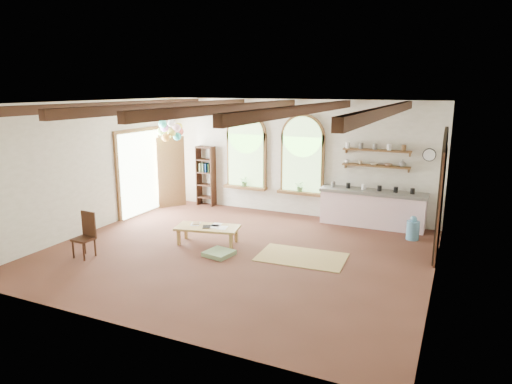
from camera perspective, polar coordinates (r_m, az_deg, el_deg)
The scene contains 27 objects.
floor at distance 10.01m, azimuth -2.48°, elevation -7.58°, with size 8.00×8.00×0.00m, color brown.
ceiling_beams at distance 9.38m, azimuth -2.67°, elevation 10.45°, with size 6.20×6.80×0.18m, color #381B12, non-canonical shape.
window_left at distance 13.20m, azimuth -1.24°, elevation 4.78°, with size 1.30×0.28×2.20m.
window_right at distance 12.56m, azimuth 5.79°, elevation 4.30°, with size 1.30×0.28×2.20m.
left_doorway at distance 13.27m, azimuth -14.32°, elevation 2.31°, with size 0.10×1.90×2.50m, color brown.
right_doorway at distance 10.14m, azimuth 21.95°, elevation -1.74°, with size 0.10×1.30×2.40m, color black.
kitchen_counter at distance 12.10m, azimuth 14.32°, elevation -1.97°, with size 2.68×0.62×0.94m.
wall_shelf_lower at distance 12.05m, azimuth 14.76°, elevation 3.17°, with size 1.70×0.24×0.04m, color brown.
wall_shelf_upper at distance 11.99m, azimuth 14.87°, elevation 5.06°, with size 1.70×0.24×0.04m, color brown.
wall_clock at distance 11.92m, azimuth 20.85°, elevation 4.36°, with size 0.32×0.32×0.04m, color black.
bookshelf at distance 13.83m, azimuth -6.28°, elevation 2.01°, with size 0.53×0.32×1.80m.
coffee_table at distance 10.50m, azimuth -6.07°, elevation -4.56°, with size 1.54×0.95×0.41m.
side_chair at distance 10.33m, azimuth -20.62°, elevation -6.14°, with size 0.40×0.40×0.96m.
floor_mat at distance 9.77m, azimuth 5.72°, elevation -8.09°, with size 1.83×1.13×0.02m, color tan.
floor_cushion at distance 9.86m, azimuth -4.64°, elevation -7.64°, with size 0.54×0.54×0.09m, color #7C9F6D.
water_jug_a at distance 11.37m, azimuth 19.01°, elevation -4.44°, with size 0.30×0.30×0.57m.
water_jug_b at distance 12.03m, azimuth 18.95°, elevation -3.46°, with size 0.30×0.30×0.59m.
balloon_cluster at distance 13.05m, azimuth -10.63°, elevation 7.57°, with size 0.80×0.88×1.15m.
table_book at distance 10.72m, azimuth -7.94°, elevation -3.92°, with size 0.16×0.23×0.02m, color olive.
tablet at distance 10.45m, azimuth -6.20°, elevation -4.33°, with size 0.17×0.25×0.01m, color black.
potted_plant_left at distance 13.24m, azimuth -1.42°, elevation 1.37°, with size 0.27×0.23×0.30m, color #598C4C.
potted_plant_right at distance 12.60m, azimuth 5.55°, elevation 0.72°, with size 0.27×0.23×0.30m, color #598C4C.
shelf_cup_a at distance 12.18m, azimuth 11.30°, elevation 3.78°, with size 0.12×0.10×0.10m, color white.
shelf_cup_b at distance 12.11m, azimuth 12.91°, elevation 3.64°, with size 0.10×0.10×0.09m, color beige.
shelf_bowl_a at distance 12.05m, azimuth 14.54°, elevation 3.41°, with size 0.22×0.22×0.05m, color beige.
shelf_bowl_b at distance 11.99m, azimuth 16.18°, elevation 3.29°, with size 0.20×0.20×0.06m, color #8C664C.
shelf_vase at distance 11.94m, azimuth 17.86°, elevation 3.45°, with size 0.18×0.18×0.19m, color slate.
Camera 1 is at (4.27, -8.34, 3.51)m, focal length 32.00 mm.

